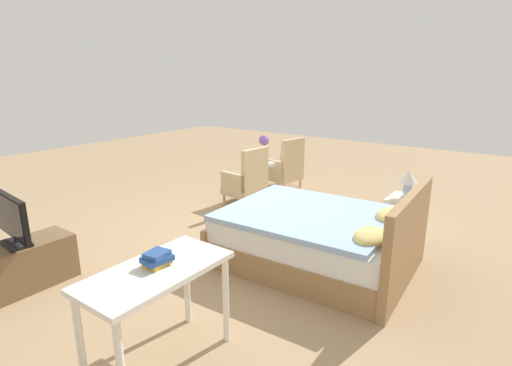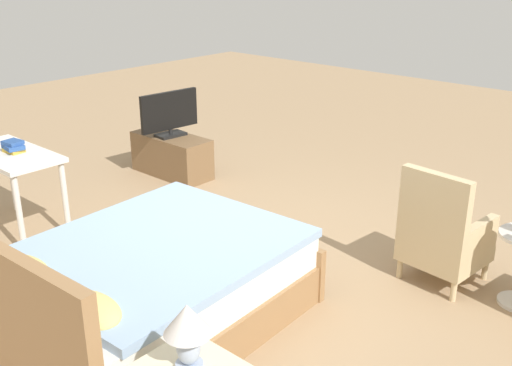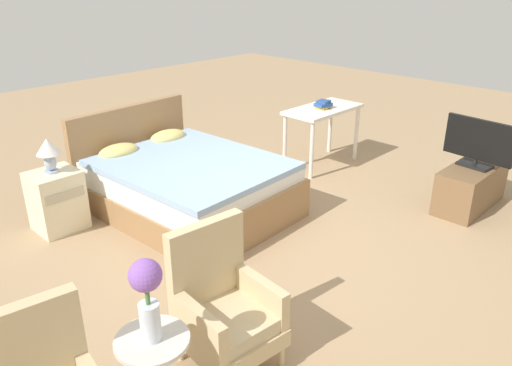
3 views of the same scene
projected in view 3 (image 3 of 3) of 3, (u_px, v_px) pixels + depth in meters
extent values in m
plane|color=#A38460|center=(262.00, 247.00, 4.54)|extent=(16.00, 16.00, 0.00)
cube|color=#997047|center=(189.00, 199.00, 5.15)|extent=(1.55, 2.04, 0.28)
cube|color=white|center=(188.00, 176.00, 5.05)|extent=(1.49, 1.96, 0.24)
cube|color=#93B2D6|center=(192.00, 164.00, 4.94)|extent=(1.52, 1.81, 0.06)
cube|color=#997047|center=(131.00, 148.00, 5.59)|extent=(1.49, 0.15, 0.96)
cube|color=#997047|center=(259.00, 223.00, 4.54)|extent=(1.49, 0.13, 0.40)
ellipsoid|color=#DBC670|center=(118.00, 151.00, 5.17)|extent=(0.45, 0.30, 0.14)
ellipsoid|color=#DBC670|center=(168.00, 137.00, 5.62)|extent=(0.45, 0.30, 0.14)
cube|color=#CCB284|center=(28.00, 361.00, 2.40)|extent=(0.55, 0.17, 0.64)
cylinder|color=#CCB284|center=(281.00, 355.00, 3.16)|extent=(0.04, 0.04, 0.16)
cylinder|color=#CCB284|center=(180.00, 349.00, 3.21)|extent=(0.04, 0.04, 0.16)
cylinder|color=#CCB284|center=(236.00, 319.00, 3.48)|extent=(0.04, 0.04, 0.16)
cube|color=#CCB284|center=(230.00, 334.00, 3.13)|extent=(0.59, 0.59, 0.12)
cube|color=#C6B289|center=(230.00, 320.00, 3.09)|extent=(0.54, 0.54, 0.10)
cube|color=#CCB284|center=(206.00, 268.00, 3.14)|extent=(0.55, 0.13, 0.64)
cube|color=#CCB284|center=(198.00, 326.00, 2.92)|extent=(0.12, 0.52, 0.26)
cube|color=#CCB284|center=(258.00, 295.00, 3.20)|extent=(0.12, 0.52, 0.26)
cylinder|color=beige|center=(152.00, 340.00, 2.61)|extent=(0.40, 0.40, 0.02)
cylinder|color=silver|center=(150.00, 322.00, 2.57)|extent=(0.11, 0.11, 0.22)
cylinder|color=#477538|center=(147.00, 296.00, 2.50)|extent=(0.02, 0.02, 0.10)
sphere|color=#8956B7|center=(145.00, 275.00, 2.45)|extent=(0.17, 0.17, 0.17)
cube|color=beige|center=(57.00, 201.00, 4.77)|extent=(0.44, 0.40, 0.58)
cube|color=#B3AB8E|center=(65.00, 196.00, 4.59)|extent=(0.37, 0.01, 0.09)
cylinder|color=#9EADC6|center=(52.00, 171.00, 4.65)|extent=(0.13, 0.13, 0.02)
ellipsoid|color=#9EADC6|center=(50.00, 162.00, 4.61)|extent=(0.11, 0.11, 0.16)
cone|color=silver|center=(47.00, 146.00, 4.55)|extent=(0.22, 0.22, 0.15)
cube|color=brown|center=(471.00, 187.00, 5.23)|extent=(0.96, 0.40, 0.45)
cube|color=black|center=(475.00, 165.00, 5.14)|extent=(0.23, 0.34, 0.03)
cylinder|color=black|center=(475.00, 161.00, 5.12)|extent=(0.04, 0.04, 0.05)
cube|color=black|center=(479.00, 140.00, 5.03)|extent=(0.11, 0.72, 0.42)
cube|color=black|center=(481.00, 139.00, 5.04)|extent=(0.07, 0.66, 0.37)
cylinder|color=silver|center=(312.00, 151.00, 5.88)|extent=(0.05, 0.05, 0.71)
cylinder|color=silver|center=(356.00, 133.00, 6.50)|extent=(0.05, 0.05, 0.71)
cylinder|color=silver|center=(285.00, 143.00, 6.15)|extent=(0.05, 0.05, 0.71)
cylinder|color=silver|center=(330.00, 127.00, 6.77)|extent=(0.05, 0.05, 0.71)
cube|color=silver|center=(323.00, 109.00, 6.18)|extent=(1.04, 0.52, 0.04)
cube|color=#B79333|center=(323.00, 107.00, 6.12)|extent=(0.18, 0.14, 0.03)
cube|color=#284C8E|center=(323.00, 105.00, 6.11)|extent=(0.21, 0.16, 0.04)
cube|color=#284C8E|center=(323.00, 102.00, 6.09)|extent=(0.17, 0.15, 0.03)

